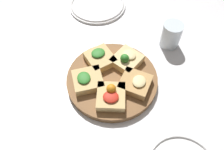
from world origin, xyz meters
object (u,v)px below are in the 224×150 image
Objects in this scene: water_glass at (171,35)px; napkin_stack at (37,141)px; plate_left at (97,5)px; serving_board at (112,79)px.

napkin_stack is at bearing -59.84° from water_glass.
water_glass is 0.73× the size of napkin_stack.
plate_left is at bearing -139.95° from water_glass.
plate_left is 0.62m from napkin_stack.
water_glass is (-0.13, 0.24, 0.04)m from serving_board.
plate_left is at bearing 155.19° from napkin_stack.
plate_left is 0.36m from water_glass.
napkin_stack is at bearing -57.13° from serving_board.
serving_board is at bearing -62.73° from water_glass.
plate_left reaches higher than napkin_stack.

